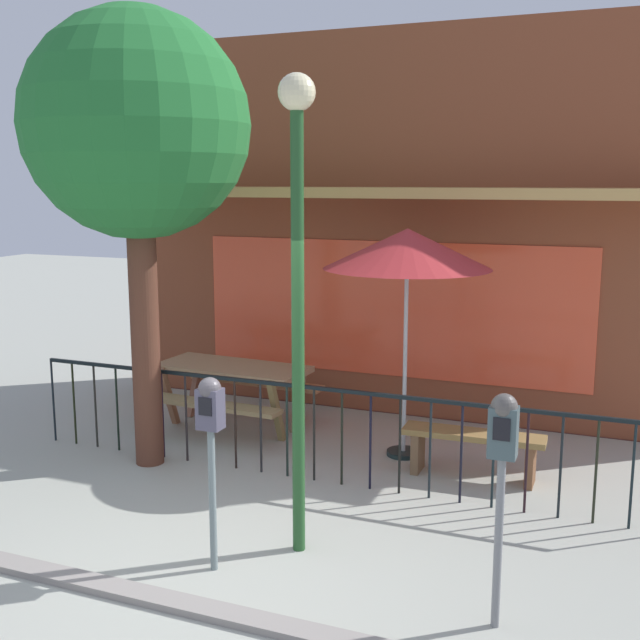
# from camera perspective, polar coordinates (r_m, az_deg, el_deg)

# --- Properties ---
(ground) EXTENTS (40.00, 40.00, 0.00)m
(ground) POSITION_cam_1_polar(r_m,az_deg,el_deg) (6.19, -8.24, -18.28)
(ground) COLOR #A1A397
(pub_storefront) EXTENTS (7.65, 1.37, 4.75)m
(pub_storefront) POSITION_cam_1_polar(r_m,az_deg,el_deg) (9.88, 5.53, 6.88)
(pub_storefront) COLOR #47231F
(pub_storefront) RESTS_ON ground
(patio_fence_front) EXTENTS (6.45, 0.04, 0.97)m
(patio_fence_front) POSITION_cam_1_polar(r_m,az_deg,el_deg) (7.67, -0.44, -7.06)
(patio_fence_front) COLOR black
(patio_fence_front) RESTS_ON ground
(picnic_table_left) EXTENTS (1.87, 1.46, 0.79)m
(picnic_table_left) POSITION_cam_1_polar(r_m,az_deg,el_deg) (9.34, -6.40, -4.29)
(picnic_table_left) COLOR #A07A56
(picnic_table_left) RESTS_ON ground
(patio_umbrella) EXTENTS (1.76, 1.76, 2.45)m
(patio_umbrella) POSITION_cam_1_polar(r_m,az_deg,el_deg) (8.13, 6.42, 5.13)
(patio_umbrella) COLOR #192728
(patio_umbrella) RESTS_ON ground
(patio_bench) EXTENTS (1.41, 0.36, 0.48)m
(patio_bench) POSITION_cam_1_polar(r_m,az_deg,el_deg) (7.98, 11.18, -8.94)
(patio_bench) COLOR olive
(patio_bench) RESTS_ON ground
(parking_meter_near) EXTENTS (0.18, 0.17, 1.52)m
(parking_meter_near) POSITION_cam_1_polar(r_m,az_deg,el_deg) (5.86, -8.04, -7.47)
(parking_meter_near) COLOR slate
(parking_meter_near) RESTS_ON ground
(parking_meter_far) EXTENTS (0.18, 0.17, 1.61)m
(parking_meter_far) POSITION_cam_1_polar(r_m,az_deg,el_deg) (5.18, 13.24, -9.22)
(parking_meter_far) COLOR slate
(parking_meter_far) RESTS_ON ground
(street_tree) EXTENTS (2.25, 2.25, 4.60)m
(street_tree) POSITION_cam_1_polar(r_m,az_deg,el_deg) (8.04, -13.30, 13.47)
(street_tree) COLOR #542F21
(street_tree) RESTS_ON ground
(street_lamp) EXTENTS (0.28, 0.28, 3.72)m
(street_lamp) POSITION_cam_1_polar(r_m,az_deg,el_deg) (5.88, -1.66, 5.36)
(street_lamp) COLOR #214E24
(street_lamp) RESTS_ON ground
(curb_edge) EXTENTS (10.71, 0.20, 0.11)m
(curb_edge) POSITION_cam_1_polar(r_m,az_deg,el_deg) (5.88, -10.42, -20.00)
(curb_edge) COLOR gray
(curb_edge) RESTS_ON ground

